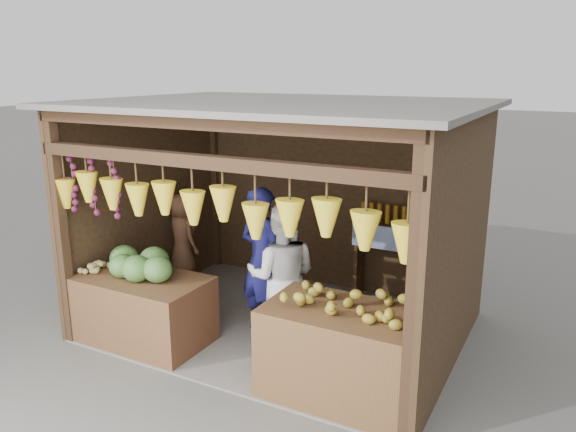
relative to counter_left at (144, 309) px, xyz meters
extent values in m
plane|color=#514F49|center=(1.19, 1.05, -0.38)|extent=(80.00, 80.00, 0.00)
cube|color=slate|center=(1.19, 1.05, -0.37)|extent=(4.00, 3.00, 0.02)
cube|color=black|center=(1.19, 2.55, 0.92)|extent=(4.00, 0.06, 2.60)
cube|color=black|center=(-0.81, 1.05, 0.92)|extent=(0.06, 3.00, 2.60)
cube|color=black|center=(3.19, 1.05, 0.92)|extent=(0.06, 3.00, 2.60)
cube|color=#605B54|center=(1.19, 1.05, 2.25)|extent=(4.30, 3.30, 0.06)
cube|color=black|center=(-0.75, -0.39, 0.92)|extent=(0.11, 0.11, 2.60)
cube|color=black|center=(3.13, -0.39, 0.92)|extent=(0.11, 0.11, 2.60)
cube|color=black|center=(-0.75, 2.49, 0.92)|extent=(0.11, 0.11, 2.60)
cube|color=black|center=(3.13, 2.49, 0.92)|extent=(0.11, 0.11, 2.60)
cube|color=black|center=(1.19, -0.39, 1.82)|extent=(4.00, 0.12, 0.12)
cube|color=black|center=(1.19, -0.39, 2.16)|extent=(4.00, 0.12, 0.12)
cube|color=#382314|center=(2.24, 2.35, 0.67)|extent=(1.25, 0.30, 0.05)
cube|color=#382314|center=(1.66, 2.35, 0.14)|extent=(0.05, 0.28, 1.05)
cube|color=#382314|center=(2.83, 2.35, 0.14)|extent=(0.05, 0.28, 1.05)
cube|color=blue|center=(2.24, 2.19, 0.54)|extent=(1.25, 0.02, 0.30)
cube|color=#482818|center=(0.00, 0.00, 0.00)|extent=(1.46, 0.85, 0.76)
cube|color=#4E341A|center=(2.42, 0.00, 0.06)|extent=(1.48, 0.85, 0.88)
cube|color=black|center=(-0.45, 1.30, -0.24)|extent=(0.29, 0.29, 0.27)
imported|color=#14144C|center=(1.07, 0.83, 0.49)|extent=(0.72, 0.56, 1.74)
imported|color=silver|center=(1.43, 0.63, 0.43)|extent=(0.96, 0.86, 1.63)
imported|color=#4F311F|center=(-0.45, 1.30, 0.46)|extent=(0.66, 0.56, 1.14)
camera|label=1|loc=(4.16, -4.37, 2.61)|focal=35.00mm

